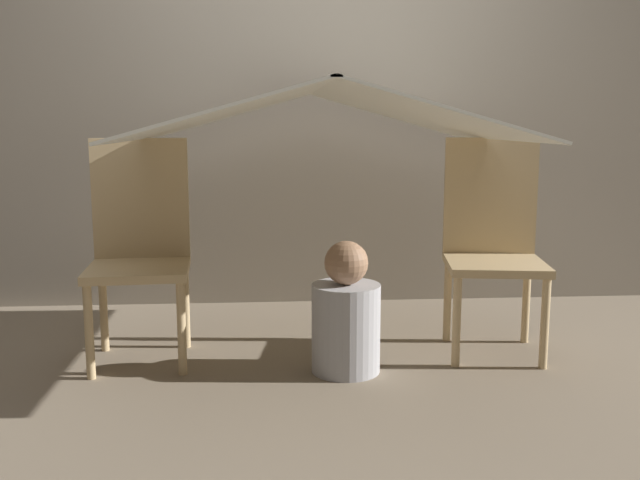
{
  "coord_description": "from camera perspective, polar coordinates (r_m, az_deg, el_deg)",
  "views": [
    {
      "loc": [
        -0.22,
        -2.89,
        1.04
      ],
      "look_at": [
        0.0,
        0.16,
        0.53
      ],
      "focal_mm": 40.0,
      "sensor_mm": 36.0,
      "label": 1
    }
  ],
  "objects": [
    {
      "name": "chair_right",
      "position": [
        3.33,
        13.65,
        0.04
      ],
      "size": [
        0.48,
        0.48,
        0.97
      ],
      "rotation": [
        0.0,
        0.0,
        -0.14
      ],
      "color": "#D1B27F",
      "rests_on": "ground_plane"
    },
    {
      "name": "wall_back",
      "position": [
        4.09,
        -1.08,
        12.38
      ],
      "size": [
        7.0,
        0.05,
        2.5
      ],
      "color": "gray",
      "rests_on": "ground_plane"
    },
    {
      "name": "person_front",
      "position": [
        2.99,
        2.09,
        -6.22
      ],
      "size": [
        0.29,
        0.29,
        0.56
      ],
      "color": "#B2B2B7",
      "rests_on": "ground_plane"
    },
    {
      "name": "sheet_canopy",
      "position": [
        3.05,
        0.0,
        10.19
      ],
      "size": [
        1.57,
        1.48,
        0.23
      ],
      "color": "silver"
    },
    {
      "name": "ground_plane",
      "position": [
        3.07,
        0.21,
        -10.32
      ],
      "size": [
        8.8,
        8.8,
        0.0
      ],
      "primitive_type": "plane",
      "color": "gray"
    },
    {
      "name": "chair_left",
      "position": [
        3.22,
        -14.22,
        -0.28
      ],
      "size": [
        0.45,
        0.45,
        0.97
      ],
      "rotation": [
        0.0,
        0.0,
        0.07
      ],
      "color": "#D1B27F",
      "rests_on": "ground_plane"
    }
  ]
}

